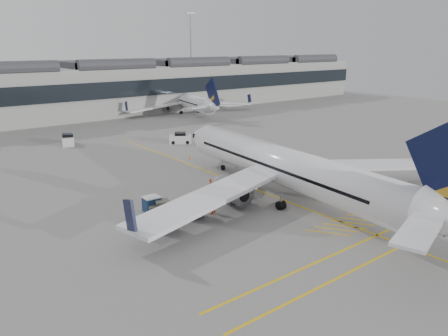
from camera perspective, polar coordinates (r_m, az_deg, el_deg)
ground at (r=40.31m, az=-0.86°, el=-7.76°), size 220.00×220.00×0.00m
terminal at (r=104.31m, az=-25.78°, el=8.80°), size 200.00×20.45×12.40m
apron_markings at (r=53.47m, az=1.22°, el=-1.72°), size 0.25×60.00×0.01m
airliner_main at (r=46.96m, az=8.59°, el=-0.09°), size 39.53×43.36×11.53m
airliner_far at (r=108.18m, az=-4.85°, el=8.70°), size 32.08×35.36×9.49m
belt_loader at (r=49.52m, az=2.04°, el=-2.46°), size 5.01×2.00×2.01m
baggage_cart_a at (r=42.24m, az=-3.95°, el=-5.27°), size 1.84×1.59×1.76m
baggage_cart_b at (r=46.05m, az=1.28°, el=-3.49°), size 1.70×1.45×1.67m
baggage_cart_c at (r=39.85m, az=-8.23°, el=-6.75°), size 1.83×1.58×1.75m
baggage_cart_d at (r=43.74m, az=-9.43°, el=-4.71°), size 1.72×1.44×1.75m
ramp_agent_a at (r=49.38m, az=-1.74°, el=-2.29°), size 0.62×0.68×1.56m
ramp_agent_b at (r=43.14m, az=-1.65°, el=-4.80°), size 1.08×0.95×1.87m
pushback_tug at (r=43.28m, az=-8.05°, el=-5.26°), size 3.09×2.50×1.50m
safety_cone_nose at (r=63.88m, az=-4.49°, el=1.39°), size 0.35×0.35×0.48m
safety_cone_engine at (r=52.06m, az=7.69°, el=-2.03°), size 0.41×0.41×0.57m
service_van_mid at (r=77.08m, az=-19.70°, el=3.46°), size 2.84×4.03×1.87m
service_van_right at (r=74.24m, az=-5.72°, el=3.87°), size 4.00×3.52×1.86m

